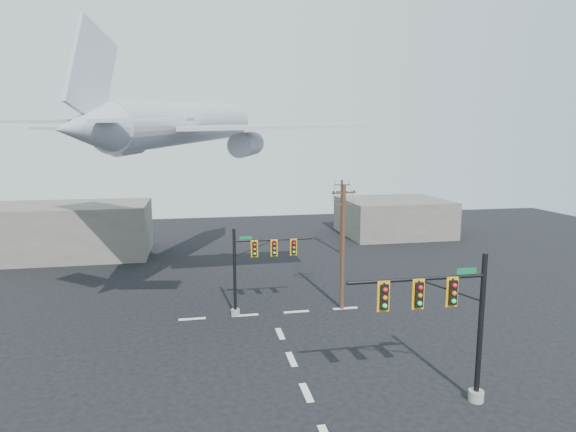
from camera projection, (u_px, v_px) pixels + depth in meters
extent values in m
plane|color=black|center=(306.00, 393.00, 25.58)|extent=(120.00, 120.00, 0.00)
cube|color=silver|center=(306.00, 392.00, 25.58)|extent=(0.40, 2.00, 0.01)
cube|color=silver|center=(291.00, 359.00, 29.46)|extent=(0.40, 2.00, 0.01)
cube|color=silver|center=(280.00, 334.00, 33.33)|extent=(0.40, 2.00, 0.01)
cube|color=silver|center=(192.00, 319.00, 36.08)|extent=(2.00, 0.40, 0.01)
cube|color=silver|center=(245.00, 315.00, 36.83)|extent=(2.00, 0.40, 0.01)
cube|color=silver|center=(296.00, 312.00, 37.59)|extent=(2.00, 0.40, 0.01)
cube|color=silver|center=(345.00, 308.00, 38.34)|extent=(2.00, 0.40, 0.01)
cylinder|color=gray|center=(476.00, 396.00, 24.74)|extent=(0.78, 0.78, 0.56)
cylinder|color=black|center=(480.00, 329.00, 24.17)|extent=(0.27, 0.27, 7.81)
cylinder|color=black|center=(417.00, 279.00, 23.06)|extent=(7.08, 0.18, 0.18)
cylinder|color=black|center=(450.00, 290.00, 23.50)|extent=(3.78, 0.09, 0.09)
cube|color=black|center=(452.00, 292.00, 23.34)|extent=(0.38, 0.33, 1.23)
cube|color=orange|center=(452.00, 292.00, 23.36)|extent=(0.61, 0.04, 1.51)
sphere|color=red|center=(455.00, 285.00, 23.10)|extent=(0.22, 0.22, 0.22)
sphere|color=#DD630B|center=(454.00, 293.00, 23.16)|extent=(0.22, 0.22, 0.22)
sphere|color=#0DDF4F|center=(454.00, 301.00, 23.22)|extent=(0.22, 0.22, 0.22)
cube|color=black|center=(418.00, 294.00, 23.01)|extent=(0.38, 0.33, 1.23)
cube|color=orange|center=(418.00, 294.00, 23.03)|extent=(0.61, 0.04, 1.51)
sphere|color=red|center=(421.00, 288.00, 22.76)|extent=(0.22, 0.22, 0.22)
sphere|color=#DD630B|center=(420.00, 296.00, 22.83)|extent=(0.22, 0.22, 0.22)
sphere|color=#0DDF4F|center=(420.00, 303.00, 22.89)|extent=(0.22, 0.22, 0.22)
cube|color=black|center=(384.00, 297.00, 22.68)|extent=(0.38, 0.33, 1.23)
cube|color=orange|center=(383.00, 296.00, 22.70)|extent=(0.61, 0.04, 1.51)
sphere|color=red|center=(385.00, 290.00, 22.43)|extent=(0.22, 0.22, 0.22)
sphere|color=#DD630B|center=(385.00, 298.00, 22.49)|extent=(0.22, 0.22, 0.22)
sphere|color=#0DDF4F|center=(385.00, 306.00, 22.55)|extent=(0.22, 0.22, 0.22)
cube|color=#0E6235|center=(467.00, 271.00, 23.43)|extent=(1.06, 0.04, 0.29)
cylinder|color=gray|center=(235.00, 312.00, 36.80)|extent=(0.68, 0.68, 0.48)
cylinder|color=black|center=(235.00, 273.00, 36.31)|extent=(0.23, 0.23, 6.77)
cylinder|color=black|center=(274.00, 240.00, 36.50)|extent=(6.01, 0.15, 0.15)
cylinder|color=black|center=(254.00, 248.00, 36.30)|extent=(3.22, 0.08, 0.08)
cube|color=black|center=(254.00, 249.00, 36.17)|extent=(0.33, 0.29, 1.06)
cube|color=orange|center=(254.00, 249.00, 36.19)|extent=(0.53, 0.04, 1.30)
sphere|color=red|center=(255.00, 245.00, 35.95)|extent=(0.19, 0.19, 0.19)
sphere|color=#DD630B|center=(255.00, 249.00, 36.01)|extent=(0.19, 0.19, 0.19)
sphere|color=#0DDF4F|center=(255.00, 254.00, 36.06)|extent=(0.19, 0.19, 0.19)
cube|color=black|center=(274.00, 248.00, 36.45)|extent=(0.33, 0.29, 1.06)
cube|color=orange|center=(274.00, 248.00, 36.47)|extent=(0.53, 0.04, 1.30)
sphere|color=red|center=(274.00, 244.00, 36.24)|extent=(0.19, 0.19, 0.19)
sphere|color=#DD630B|center=(274.00, 248.00, 36.29)|extent=(0.19, 0.19, 0.19)
sphere|color=#0DDF4F|center=(275.00, 253.00, 36.34)|extent=(0.19, 0.19, 0.19)
cube|color=black|center=(294.00, 247.00, 36.73)|extent=(0.33, 0.29, 1.06)
cube|color=orange|center=(293.00, 247.00, 36.75)|extent=(0.53, 0.04, 1.30)
sphere|color=red|center=(294.00, 243.00, 36.52)|extent=(0.19, 0.19, 0.19)
sphere|color=#DD630B|center=(294.00, 248.00, 36.57)|extent=(0.19, 0.19, 0.19)
sphere|color=#0DDF4F|center=(294.00, 252.00, 36.63)|extent=(0.19, 0.19, 0.19)
cube|color=#0E6235|center=(246.00, 238.00, 36.00)|extent=(0.92, 0.04, 0.25)
cylinder|color=#4C3120|center=(343.00, 248.00, 37.56)|extent=(0.33, 0.33, 9.94)
cube|color=#4C3120|center=(344.00, 193.00, 36.88)|extent=(1.98, 0.47, 0.13)
cube|color=#4C3120|center=(344.00, 204.00, 37.02)|extent=(1.55, 0.40, 0.13)
cylinder|color=black|center=(333.00, 192.00, 36.55)|extent=(0.11, 0.11, 0.13)
cylinder|color=black|center=(344.00, 191.00, 36.86)|extent=(0.11, 0.11, 0.13)
cylinder|color=black|center=(354.00, 191.00, 37.17)|extent=(0.11, 0.11, 0.13)
cylinder|color=#4C3120|center=(341.00, 217.00, 56.50)|extent=(0.29, 0.29, 8.69)
cube|color=#4C3120|center=(342.00, 185.00, 55.91)|extent=(1.75, 0.43, 0.12)
cube|color=#4C3120|center=(342.00, 192.00, 56.03)|extent=(1.37, 0.36, 0.12)
cylinder|color=black|center=(335.00, 184.00, 55.89)|extent=(0.10, 0.10, 0.12)
cylinder|color=black|center=(342.00, 184.00, 55.89)|extent=(0.10, 0.10, 0.12)
cylinder|color=black|center=(349.00, 184.00, 55.90)|extent=(0.10, 0.10, 0.12)
cylinder|color=black|center=(334.00, 189.00, 46.25)|extent=(5.74, 18.36, 0.03)
cylinder|color=black|center=(351.00, 188.00, 46.56)|extent=(5.53, 18.36, 0.03)
cylinder|color=#A7ACB3|center=(187.00, 123.00, 40.24)|extent=(12.44, 21.34, 4.69)
cone|color=#A7ACB3|center=(240.00, 120.00, 52.85)|extent=(5.26, 6.02, 3.73)
cone|color=#A7ACB3|center=(84.00, 128.00, 27.63)|extent=(4.94, 5.86, 3.38)
cube|color=#A7ACB3|center=(95.00, 128.00, 40.73)|extent=(12.74, 13.90, 0.55)
cube|color=#A7ACB3|center=(270.00, 127.00, 37.02)|extent=(14.06, 4.90, 0.55)
cylinder|color=#A7ACB3|center=(127.00, 144.00, 41.33)|extent=(3.27, 4.05, 2.14)
cylinder|color=#A7ACB3|center=(246.00, 144.00, 38.73)|extent=(3.27, 4.05, 2.14)
cube|color=#A7ACB3|center=(92.00, 71.00, 28.09)|extent=(2.46, 4.84, 6.30)
cube|color=#A7ACB3|center=(40.00, 121.00, 28.94)|extent=(5.67, 5.30, 0.33)
cube|color=#A7ACB3|center=(143.00, 120.00, 27.28)|extent=(5.74, 3.30, 0.33)
cube|color=slate|center=(68.00, 230.00, 55.26)|extent=(18.00, 10.00, 6.00)
cube|color=slate|center=(393.00, 217.00, 68.11)|extent=(14.00, 12.00, 5.00)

